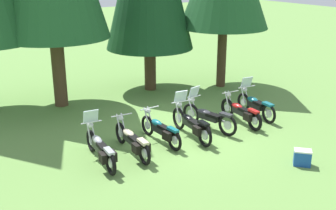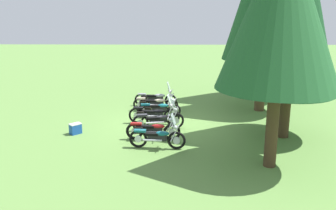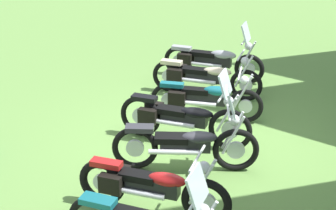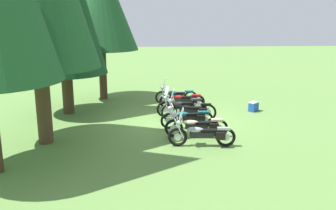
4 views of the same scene
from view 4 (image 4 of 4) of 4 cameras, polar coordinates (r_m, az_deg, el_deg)
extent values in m
plane|color=#608C42|center=(15.58, 2.63, -2.56)|extent=(80.00, 80.00, 0.00)
torus|color=black|center=(12.52, 1.52, -5.03)|extent=(0.16, 0.68, 0.67)
cylinder|color=silver|center=(12.52, 1.52, -5.03)|extent=(0.07, 0.26, 0.26)
torus|color=black|center=(12.63, 9.05, -5.02)|extent=(0.16, 0.68, 0.67)
cylinder|color=silver|center=(12.63, 9.05, -5.02)|extent=(0.07, 0.26, 0.26)
cube|color=black|center=(12.51, 5.31, -4.56)|extent=(0.25, 0.83, 0.25)
ellipsoid|color=#9EA0A8|center=(12.45, 4.28, -3.90)|extent=(0.27, 0.60, 0.19)
cube|color=black|center=(12.49, 6.36, -4.04)|extent=(0.26, 0.56, 0.10)
cube|color=#9EA0A8|center=(12.53, 8.74, -3.67)|extent=(0.20, 0.45, 0.08)
cylinder|color=silver|center=(12.36, 1.80, -3.82)|extent=(0.07, 0.34, 0.65)
cylinder|color=silver|center=(12.49, 1.80, -3.63)|extent=(0.07, 0.34, 0.65)
cylinder|color=silver|center=(12.33, 2.18, -2.23)|extent=(0.62, 0.09, 0.04)
sphere|color=silver|center=(12.36, 1.76, -2.77)|extent=(0.18, 0.18, 0.17)
cylinder|color=silver|center=(12.66, 6.09, -4.78)|extent=(0.15, 0.82, 0.08)
cube|color=silver|center=(12.28, 2.10, -1.42)|extent=(0.45, 0.19, 0.39)
cube|color=black|center=(12.44, 8.24, -4.80)|extent=(0.17, 0.33, 0.26)
cube|color=black|center=(12.71, 8.09, -4.39)|extent=(0.17, 0.33, 0.26)
torus|color=black|center=(13.46, 0.92, -3.66)|extent=(0.14, 0.68, 0.68)
cylinder|color=silver|center=(13.46, 0.92, -3.66)|extent=(0.07, 0.26, 0.26)
torus|color=black|center=(13.59, 7.99, -3.63)|extent=(0.14, 0.68, 0.68)
cylinder|color=silver|center=(13.59, 7.99, -3.63)|extent=(0.07, 0.26, 0.26)
cube|color=black|center=(13.47, 4.48, -3.26)|extent=(0.25, 0.84, 0.22)
ellipsoid|color=beige|center=(13.42, 3.51, -2.72)|extent=(0.28, 0.60, 0.17)
cube|color=black|center=(13.46, 5.46, -2.84)|extent=(0.26, 0.56, 0.10)
cube|color=beige|center=(13.49, 7.70, -2.33)|extent=(0.21, 0.45, 0.08)
cylinder|color=silver|center=(13.30, 1.19, -2.53)|extent=(0.06, 0.34, 0.65)
cylinder|color=silver|center=(13.45, 1.17, -2.36)|extent=(0.06, 0.34, 0.65)
cylinder|color=silver|center=(13.29, 1.53, -1.05)|extent=(0.67, 0.08, 0.04)
sphere|color=silver|center=(13.32, 1.14, -1.54)|extent=(0.18, 0.18, 0.17)
cylinder|color=silver|center=(13.62, 5.21, -3.41)|extent=(0.13, 0.83, 0.08)
cube|color=black|center=(13.38, 7.25, -3.43)|extent=(0.16, 0.33, 0.26)
cube|color=black|center=(13.68, 7.09, -3.04)|extent=(0.16, 0.33, 0.26)
torus|color=black|center=(14.43, 0.12, -2.49)|extent=(0.13, 0.67, 0.66)
cylinder|color=silver|center=(14.43, 0.12, -2.49)|extent=(0.06, 0.26, 0.26)
torus|color=black|center=(14.67, 5.86, -2.30)|extent=(0.13, 0.67, 0.66)
cylinder|color=silver|center=(14.67, 5.86, -2.30)|extent=(0.06, 0.26, 0.26)
cube|color=black|center=(14.50, 3.02, -1.98)|extent=(0.21, 0.74, 0.24)
ellipsoid|color=#14606B|center=(14.43, 2.23, -1.44)|extent=(0.24, 0.53, 0.19)
cube|color=black|center=(14.51, 3.81, -1.50)|extent=(0.22, 0.50, 0.10)
cube|color=#14606B|center=(14.57, 5.58, -1.12)|extent=(0.18, 0.45, 0.08)
cylinder|color=silver|center=(14.30, 0.39, -1.41)|extent=(0.06, 0.34, 0.65)
cylinder|color=silver|center=(14.42, 0.33, -1.28)|extent=(0.06, 0.34, 0.65)
cylinder|color=silver|center=(14.29, 0.68, -0.03)|extent=(0.69, 0.07, 0.04)
sphere|color=silver|center=(14.31, 0.32, -0.50)|extent=(0.18, 0.18, 0.17)
cylinder|color=silver|center=(14.65, 3.57, -2.19)|extent=(0.12, 0.73, 0.08)
cube|color=black|center=(14.47, 5.20, -2.09)|extent=(0.16, 0.33, 0.26)
cube|color=black|center=(14.73, 5.00, -1.81)|extent=(0.16, 0.33, 0.26)
torus|color=black|center=(15.53, 0.27, -1.15)|extent=(0.16, 0.76, 0.75)
cylinder|color=silver|center=(15.53, 0.27, -1.15)|extent=(0.07, 0.30, 0.30)
torus|color=black|center=(15.58, 6.23, -1.18)|extent=(0.16, 0.76, 0.75)
cylinder|color=silver|center=(15.58, 6.23, -1.18)|extent=(0.07, 0.30, 0.30)
cube|color=black|center=(15.51, 3.26, -0.83)|extent=(0.27, 0.82, 0.21)
ellipsoid|color=black|center=(15.47, 2.44, -0.36)|extent=(0.30, 0.59, 0.17)
cube|color=black|center=(15.50, 4.09, -0.47)|extent=(0.28, 0.55, 0.10)
cube|color=black|center=(15.49, 5.97, 0.10)|extent=(0.22, 0.45, 0.08)
cylinder|color=silver|center=(15.38, 0.49, -0.15)|extent=(0.07, 0.34, 0.65)
cylinder|color=silver|center=(15.53, 0.49, -0.02)|extent=(0.07, 0.34, 0.65)
cylinder|color=silver|center=(15.38, 0.79, 1.13)|extent=(0.71, 0.09, 0.04)
sphere|color=silver|center=(15.40, 0.45, 0.70)|extent=(0.18, 0.18, 0.17)
cylinder|color=silver|center=(15.66, 3.89, -0.98)|extent=(0.15, 0.81, 0.08)
cube|color=silver|center=(15.34, 0.72, 1.79)|extent=(0.45, 0.19, 0.39)
cube|color=black|center=(15.39, 5.55, -0.97)|extent=(0.17, 0.33, 0.26)
cube|color=black|center=(15.70, 5.47, -0.68)|extent=(0.17, 0.33, 0.26)
torus|color=black|center=(16.15, -0.55, -0.62)|extent=(0.26, 0.73, 0.73)
cylinder|color=silver|center=(16.15, -0.55, -0.62)|extent=(0.11, 0.29, 0.28)
torus|color=black|center=(16.62, 4.69, -0.25)|extent=(0.26, 0.73, 0.73)
cylinder|color=silver|center=(16.62, 4.69, -0.25)|extent=(0.11, 0.29, 0.28)
cube|color=black|center=(16.35, 2.11, -0.13)|extent=(0.39, 0.81, 0.20)
ellipsoid|color=#2D2D33|center=(16.25, 1.39, 0.25)|extent=(0.40, 0.60, 0.16)
cube|color=black|center=(16.39, 2.83, 0.24)|extent=(0.37, 0.57, 0.10)
cube|color=#2D2D33|center=(16.52, 4.45, 0.90)|extent=(0.30, 0.48, 0.08)
cylinder|color=silver|center=(16.01, -0.27, 0.35)|extent=(0.12, 0.34, 0.65)
cylinder|color=silver|center=(16.17, -0.43, 0.49)|extent=(0.12, 0.34, 0.65)
cylinder|color=silver|center=(16.04, -0.08, 1.61)|extent=(0.60, 0.17, 0.04)
sphere|color=silver|center=(16.04, -0.39, 1.18)|extent=(0.20, 0.20, 0.17)
cylinder|color=silver|center=(16.55, 2.52, -0.21)|extent=(0.25, 0.78, 0.08)
cube|color=silver|center=(16.00, -0.15, 2.24)|extent=(0.46, 0.25, 0.39)
torus|color=black|center=(17.60, -0.24, 0.53)|extent=(0.16, 0.70, 0.70)
cylinder|color=silver|center=(17.60, -0.24, 0.53)|extent=(0.07, 0.26, 0.26)
torus|color=black|center=(17.66, 4.67, 0.52)|extent=(0.16, 0.70, 0.70)
cylinder|color=silver|center=(17.66, 4.67, 0.52)|extent=(0.07, 0.26, 0.26)
cube|color=black|center=(17.59, 2.22, 0.84)|extent=(0.23, 0.76, 0.22)
ellipsoid|color=#B21919|center=(17.56, 1.55, 1.28)|extent=(0.26, 0.54, 0.17)
cube|color=black|center=(17.58, 2.90, 1.18)|extent=(0.24, 0.51, 0.10)
cube|color=#B21919|center=(17.58, 4.43, 1.54)|extent=(0.19, 0.45, 0.08)
cylinder|color=silver|center=(17.47, -0.04, 1.43)|extent=(0.06, 0.34, 0.65)
cylinder|color=silver|center=(17.61, -0.04, 1.52)|extent=(0.06, 0.34, 0.65)
cylinder|color=silver|center=(17.47, 0.22, 2.56)|extent=(0.71, 0.08, 0.04)
sphere|color=silver|center=(17.49, -0.08, 2.17)|extent=(0.18, 0.18, 0.17)
cylinder|color=silver|center=(17.73, 2.74, 0.67)|extent=(0.13, 0.75, 0.08)
cube|color=black|center=(17.48, 4.06, 0.74)|extent=(0.16, 0.33, 0.26)
cube|color=black|center=(17.76, 4.00, 0.94)|extent=(0.16, 0.33, 0.26)
torus|color=black|center=(18.51, -0.95, 1.19)|extent=(0.17, 0.70, 0.70)
cylinder|color=silver|center=(18.51, -0.95, 1.19)|extent=(0.08, 0.27, 0.27)
torus|color=black|center=(18.49, 3.57, 1.14)|extent=(0.17, 0.70, 0.70)
cylinder|color=silver|center=(18.49, 3.57, 1.14)|extent=(0.08, 0.27, 0.27)
cube|color=black|center=(18.46, 1.31, 1.49)|extent=(0.29, 0.74, 0.24)
ellipsoid|color=#14606B|center=(18.44, 0.69, 1.94)|extent=(0.33, 0.54, 0.19)
cube|color=black|center=(18.44, 1.93, 1.83)|extent=(0.31, 0.50, 0.10)
cube|color=#14606B|center=(18.42, 3.33, 2.15)|extent=(0.25, 0.46, 0.08)
cylinder|color=silver|center=(18.37, -0.78, 2.03)|extent=(0.08, 0.34, 0.65)
cylinder|color=silver|center=(18.53, -0.75, 2.14)|extent=(0.08, 0.34, 0.65)
cylinder|color=silver|center=(18.38, -0.52, 3.12)|extent=(0.76, 0.11, 0.04)
sphere|color=silver|center=(18.41, -0.80, 2.75)|extent=(0.19, 0.19, 0.17)
cylinder|color=silver|center=(18.62, 1.81, 1.31)|extent=(0.15, 0.73, 0.08)
cube|color=silver|center=(18.35, -0.59, 3.67)|extent=(0.45, 0.19, 0.39)
cylinder|color=#4C3823|center=(13.34, -18.92, -0.13)|extent=(0.51, 0.51, 2.67)
cylinder|color=#42301E|center=(17.29, -15.41, 1.76)|extent=(0.50, 0.50, 1.86)
cylinder|color=#42301E|center=(19.88, -10.16, 4.70)|extent=(0.41, 0.41, 2.65)
cone|color=#1E5128|center=(19.67, -10.64, 15.83)|extent=(3.85, 3.85, 5.04)
cube|color=#19479E|center=(17.61, 13.25, -0.30)|extent=(0.53, 0.54, 0.41)
cube|color=silver|center=(17.56, 13.29, 0.41)|extent=(0.54, 0.55, 0.04)
camera|label=1|loc=(14.09, 55.24, 11.88)|focal=44.63mm
camera|label=2|loc=(30.79, -1.82, 14.94)|focal=38.61mm
camera|label=3|loc=(23.03, -3.77, 13.76)|focal=57.66mm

